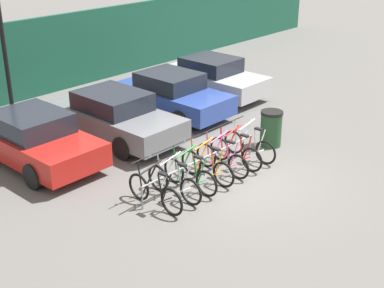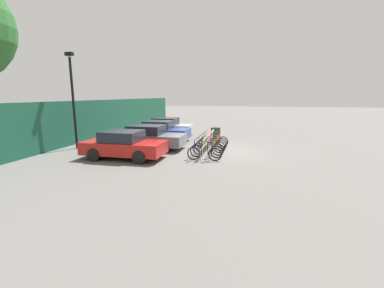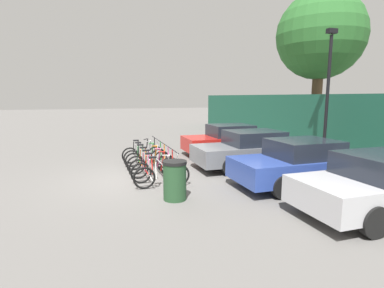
{
  "view_description": "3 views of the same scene",
  "coord_description": "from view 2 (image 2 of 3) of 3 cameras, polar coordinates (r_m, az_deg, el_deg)",
  "views": [
    {
      "loc": [
        -9.63,
        -7.15,
        6.08
      ],
      "look_at": [
        -0.74,
        0.88,
        0.93
      ],
      "focal_mm": 50.0,
      "sensor_mm": 36.0,
      "label": 1
    },
    {
      "loc": [
        -14.37,
        -1.63,
        3.15
      ],
      "look_at": [
        -1.78,
        1.27,
        0.68
      ],
      "focal_mm": 24.0,
      "sensor_mm": 36.0,
      "label": 2
    },
    {
      "loc": [
        9.59,
        -1.31,
        2.66
      ],
      "look_at": [
        0.79,
        1.58,
        1.2
      ],
      "focal_mm": 28.0,
      "sensor_mm": 36.0,
      "label": 3
    }
  ],
  "objects": [
    {
      "name": "car_red",
      "position": [
        13.31,
        -14.92,
        -0.19
      ],
      "size": [
        1.91,
        4.06,
        1.4
      ],
      "color": "red",
      "rests_on": "ground"
    },
    {
      "name": "car_blue",
      "position": [
        17.92,
        -7.2,
        2.85
      ],
      "size": [
        1.91,
        4.03,
        1.4
      ],
      "color": "#2D479E",
      "rests_on": "ground"
    },
    {
      "name": "trash_bin",
      "position": [
        17.03,
        5.25,
        1.89
      ],
      "size": [
        0.63,
        0.63,
        1.03
      ],
      "color": "#234728",
      "rests_on": "ground"
    },
    {
      "name": "car_grey",
      "position": [
        15.48,
        -9.77,
        1.53
      ],
      "size": [
        1.91,
        4.31,
        1.4
      ],
      "color": "slate",
      "rests_on": "ground"
    },
    {
      "name": "ground_plane",
      "position": [
        14.8,
        6.36,
        -1.53
      ],
      "size": [
        120.0,
        120.0,
        0.0
      ],
      "primitive_type": "plane",
      "color": "#605E5B"
    },
    {
      "name": "bicycle_green",
      "position": [
        13.62,
        3.59,
        -0.94
      ],
      "size": [
        0.68,
        1.71,
        1.05
      ],
      "rotation": [
        0.0,
        0.0,
        0.02
      ],
      "color": "black",
      "rests_on": "ground"
    },
    {
      "name": "hoarding_wall",
      "position": [
        18.26,
        -24.74,
        4.32
      ],
      "size": [
        36.0,
        0.16,
        2.79
      ],
      "primitive_type": "cube",
      "color": "#19513D",
      "rests_on": "ground"
    },
    {
      "name": "bicycle_black",
      "position": [
        12.49,
        2.72,
        -2.01
      ],
      "size": [
        0.68,
        1.71,
        1.05
      ],
      "rotation": [
        0.0,
        0.0,
        -0.02
      ],
      "color": "black",
      "rests_on": "ground"
    },
    {
      "name": "bicycle_red",
      "position": [
        15.34,
        4.68,
        0.38
      ],
      "size": [
        0.68,
        1.71,
        1.05
      ],
      "rotation": [
        0.0,
        0.0,
        -0.07
      ],
      "color": "black",
      "rests_on": "ground"
    },
    {
      "name": "bicycle_white",
      "position": [
        15.93,
        5.0,
        0.76
      ],
      "size": [
        0.68,
        1.71,
        1.05
      ],
      "rotation": [
        0.0,
        0.0,
        -0.02
      ],
      "color": "black",
      "rests_on": "ground"
    },
    {
      "name": "lamp_post",
      "position": [
        16.62,
        -24.96,
        9.69
      ],
      "size": [
        0.24,
        0.44,
        5.52
      ],
      "color": "black",
      "rests_on": "ground"
    },
    {
      "name": "bicycle_orange",
      "position": [
        14.22,
        4.01,
        -0.44
      ],
      "size": [
        0.68,
        1.71,
        1.05
      ],
      "rotation": [
        0.0,
        0.0,
        0.01
      ],
      "color": "black",
      "rests_on": "ground"
    },
    {
      "name": "bicycle_silver",
      "position": [
        13.09,
        3.2,
        -1.42
      ],
      "size": [
        0.68,
        1.71,
        1.05
      ],
      "rotation": [
        0.0,
        0.0,
        0.06
      ],
      "color": "black",
      "rests_on": "ground"
    },
    {
      "name": "car_silver",
      "position": [
        20.29,
        -5.66,
        3.81
      ],
      "size": [
        1.91,
        3.97,
        1.4
      ],
      "color": "#B7B7BC",
      "rests_on": "ground"
    },
    {
      "name": "bicycle_pink",
      "position": [
        14.79,
        4.37,
        -0.01
      ],
      "size": [
        0.68,
        1.71,
        1.05
      ],
      "rotation": [
        0.0,
        0.0,
        -0.01
      ],
      "color": "black",
      "rests_on": "ground"
    },
    {
      "name": "bike_rack",
      "position": [
        14.21,
        3.41,
        0.02
      ],
      "size": [
        4.09,
        0.04,
        0.57
      ],
      "color": "gray",
      "rests_on": "ground"
    }
  ]
}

